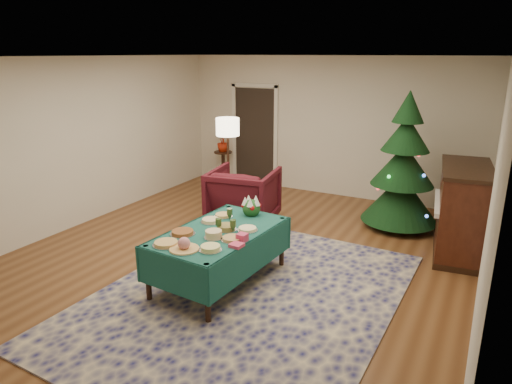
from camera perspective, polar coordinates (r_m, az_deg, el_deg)
The scene contains 26 objects.
room_shell at distance 5.99m, azimuth -2.36°, elevation 3.54°, with size 7.00×7.00×7.00m.
doorway at distance 9.79m, azimuth -0.16°, elevation 7.32°, with size 1.08×0.04×2.16m.
rug at distance 5.49m, azimuth -1.19°, elevation -12.90°, with size 3.20×4.20×0.02m, color #161752.
buffet_table at distance 5.59m, azimuth -4.59°, elevation -6.15°, with size 1.16×1.83×0.69m.
platter_0 at distance 5.22m, azimuth -11.18°, elevation -6.33°, with size 0.30×0.30×0.04m.
platter_1 at distance 5.05m, azimuth -8.97°, elevation -6.60°, with size 0.33×0.33×0.15m.
platter_2 at distance 5.01m, azimuth -5.72°, elevation -7.00°, with size 0.25×0.25×0.06m.
platter_3 at distance 5.48m, azimuth -9.16°, elevation -5.03°, with size 0.30×0.30×0.05m.
platter_4 at distance 5.32m, azimuth -5.32°, elevation -5.30°, with size 0.23×0.23×0.09m.
platter_5 at distance 5.26m, azimuth -2.97°, elevation -5.85°, with size 0.27×0.27×0.04m.
platter_6 at distance 5.82m, azimuth -5.68°, elevation -3.58°, with size 0.25×0.25×0.05m.
platter_7 at distance 5.55m, azimuth -3.75°, elevation -4.47°, with size 0.25×0.25×0.07m.
platter_8 at distance 5.53m, azimuth -1.08°, elevation -4.65°, with size 0.25×0.25×0.04m.
platter_9 at distance 6.00m, azimuth -4.12°, elevation -2.93°, with size 0.24×0.24×0.04m.
goblet_0 at distance 5.84m, azimuth -3.31°, elevation -2.77°, with size 0.07×0.07×0.16m.
goblet_1 at distance 5.45m, azimuth -2.88°, elevation -4.24°, with size 0.07×0.07×0.16m.
goblet_2 at distance 5.51m, azimuth -4.70°, elevation -4.06°, with size 0.07×0.07×0.16m.
napkin_stack at distance 5.09m, azimuth -2.44°, elevation -6.65°, with size 0.14×0.14×0.04m, color #DA3C61.
gift_box at distance 5.22m, azimuth -1.74°, elevation -5.70°, with size 0.11×0.11×0.09m, color #CF3960.
centerpiece at distance 6.02m, azimuth -0.59°, elevation -1.80°, with size 0.25×0.25×0.28m.
armchair at distance 7.49m, azimuth -1.57°, elevation -0.24°, with size 1.02×0.95×1.05m, color #440E16.
floor_lamp at distance 7.97m, azimuth -3.56°, elevation 7.41°, with size 0.41×0.41×1.67m.
side_table at distance 10.01m, azimuth -4.11°, elevation 3.07°, with size 0.39×0.39×0.69m.
potted_plant at distance 9.91m, azimuth -4.17°, elevation 5.77°, with size 0.25×0.44×0.25m, color #A6220B.
christmas_tree at distance 7.62m, azimuth 17.91°, elevation 2.89°, with size 1.44×1.44×2.21m.
piano at distance 7.00m, azimuth 24.33°, elevation -2.24°, with size 0.84×1.53×1.26m.
Camera 1 is at (2.95, -5.03, 2.75)m, focal length 32.00 mm.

